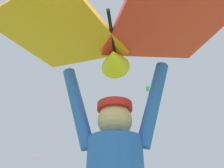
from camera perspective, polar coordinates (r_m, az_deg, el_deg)
held_stunt_kite at (r=1.58m, az=0.31°, el=13.93°), size 2.10×1.21×0.43m
distant_kite_orange_mid_left at (r=24.09m, az=2.17°, el=4.57°), size 0.74×0.62×0.77m
distant_kite_green_high_left at (r=35.72m, az=10.58°, el=-1.39°), size 0.81×0.70×0.93m
distant_kite_yellow_overhead_distant at (r=38.73m, az=-12.16°, el=-1.59°), size 0.75×0.63×0.80m
distant_kite_magenta_high_right at (r=35.47m, az=-9.75°, el=-9.24°), size 1.04×1.02×0.34m
distant_kite_magenta_far_center at (r=31.53m, az=-20.96°, el=-19.02°), size 1.16×1.16×0.32m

